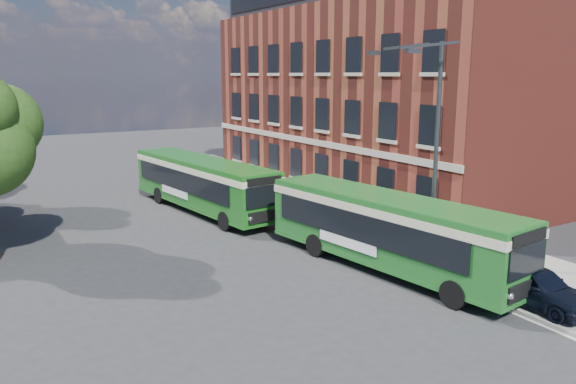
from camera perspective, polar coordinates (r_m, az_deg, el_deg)
ground at (r=22.72m, az=1.14°, el=-8.08°), size 120.00×120.00×0.00m
pavement at (r=32.81m, az=4.15°, el=-1.69°), size 6.00×48.00×0.15m
kerb_line at (r=31.23m, az=-0.46°, el=-2.49°), size 0.12×48.00×0.01m
brick_office at (r=39.35m, az=9.43°, el=10.57°), size 12.10×26.00×14.20m
street_lamp at (r=23.01m, az=14.19°, el=4.11°), size 2.96×2.38×9.00m
bus_stop_sign at (r=22.77m, az=19.05°, el=-4.71°), size 0.35×0.08×2.52m
bus_front at (r=22.77m, az=10.14°, el=-3.38°), size 4.09×12.02×3.02m
bus_rear at (r=32.43m, az=-8.68°, el=1.22°), size 3.98×12.68×3.02m
parked_car at (r=20.75m, az=23.78°, el=-8.66°), size 1.67×4.02×1.36m
pedestrian_a at (r=23.18m, az=18.33°, el=-5.49°), size 0.80×0.69×1.85m
pedestrian_b at (r=25.88m, az=15.82°, el=-3.89°), size 0.94×0.88×1.55m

